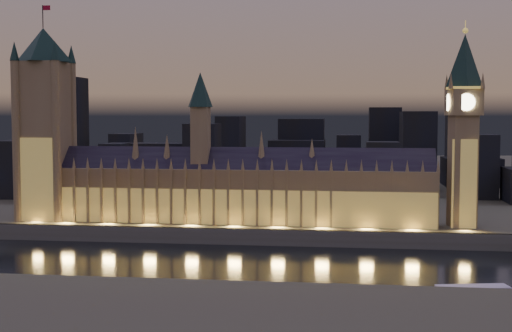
# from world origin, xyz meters

# --- Properties ---
(ground_plane) EXTENTS (2000.00, 2000.00, 0.00)m
(ground_plane) POSITION_xyz_m (0.00, 0.00, 0.00)
(ground_plane) COLOR black
(ground_plane) RESTS_ON ground
(north_bank) EXTENTS (2000.00, 960.00, 8.00)m
(north_bank) POSITION_xyz_m (0.00, 520.00, 4.00)
(north_bank) COLOR #4C3B36
(north_bank) RESTS_ON ground
(embankment_wall) EXTENTS (2000.00, 2.50, 8.00)m
(embankment_wall) POSITION_xyz_m (0.00, 41.00, 4.00)
(embankment_wall) COLOR #55544A
(embankment_wall) RESTS_ON ground
(palace_of_westminster) EXTENTS (202.00, 22.82, 78.00)m
(palace_of_westminster) POSITION_xyz_m (-5.97, 61.74, 26.37)
(palace_of_westminster) COLOR olive
(palace_of_westminster) RESTS_ON north_bank
(victoria_tower) EXTENTS (31.68, 31.68, 114.01)m
(victoria_tower) POSITION_xyz_m (-110.00, 61.92, 64.42)
(victoria_tower) COLOR olive
(victoria_tower) RESTS_ON north_bank
(elizabeth_tower) EXTENTS (18.00, 18.00, 102.21)m
(elizabeth_tower) POSITION_xyz_m (108.00, 61.92, 64.84)
(elizabeth_tower) COLOR olive
(elizabeth_tower) RESTS_ON north_bank
(river_boat) EXTENTS (48.28, 20.51, 4.50)m
(river_boat) POSITION_xyz_m (94.67, -51.45, 1.56)
(river_boat) COLOR #55544A
(river_boat) RESTS_ON ground
(city_backdrop) EXTENTS (483.05, 215.63, 88.93)m
(city_backdrop) POSITION_xyz_m (33.96, 249.37, 31.65)
(city_backdrop) COLOR black
(city_backdrop) RESTS_ON north_bank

